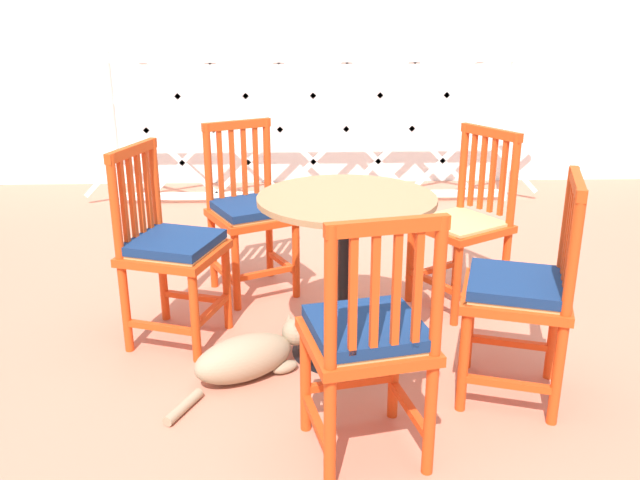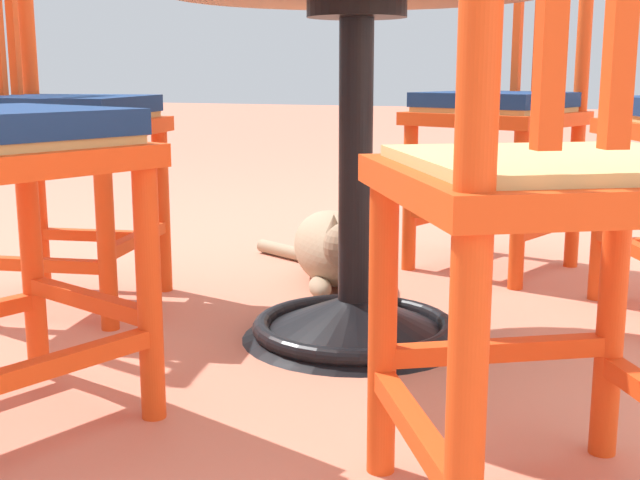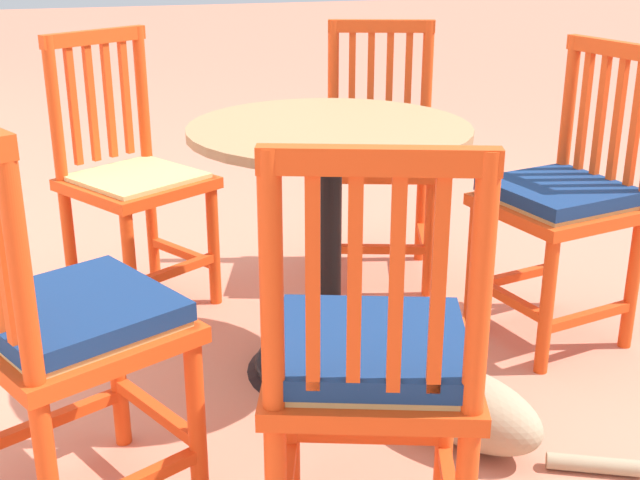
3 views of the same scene
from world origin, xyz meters
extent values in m
plane|color=#C6755B|center=(0.00, 0.00, 0.00)|extent=(24.00, 24.00, 0.00)
cube|color=white|center=(0.00, 3.39, 1.40)|extent=(10.00, 0.20, 2.80)
cylinder|color=white|center=(-1.57, 2.65, 0.58)|extent=(0.06, 0.06, 1.16)
cylinder|color=white|center=(1.47, 2.65, 0.58)|extent=(0.06, 0.06, 1.16)
cube|color=white|center=(-0.05, 2.65, 0.06)|extent=(3.04, 0.04, 0.05)
cube|color=white|center=(-0.05, 2.65, 1.10)|extent=(3.04, 0.04, 0.05)
cube|color=white|center=(-1.32, 2.65, 0.58)|extent=(1.05, 0.02, 1.05)
cube|color=white|center=(-0.81, 2.65, 0.58)|extent=(1.05, 0.02, 1.05)
cube|color=white|center=(-0.30, 2.65, 0.58)|extent=(1.05, 0.02, 1.05)
cube|color=white|center=(0.20, 2.65, 0.58)|extent=(1.05, 0.02, 1.05)
cube|color=white|center=(0.71, 2.65, 0.58)|extent=(1.05, 0.02, 1.05)
cube|color=white|center=(1.22, 2.65, 0.58)|extent=(1.05, 0.02, 1.05)
cube|color=white|center=(-1.32, 2.65, 0.58)|extent=(1.05, 0.02, 1.05)
cube|color=white|center=(-0.81, 2.65, 0.58)|extent=(1.05, 0.02, 1.05)
cube|color=white|center=(-0.30, 2.65, 0.58)|extent=(1.05, 0.02, 1.05)
cube|color=white|center=(0.20, 2.65, 0.58)|extent=(1.05, 0.02, 1.05)
cube|color=white|center=(0.71, 2.65, 0.58)|extent=(1.05, 0.02, 1.05)
cube|color=white|center=(1.22, 2.65, 0.58)|extent=(1.05, 0.02, 1.05)
cone|color=black|center=(0.03, 0.23, 0.05)|extent=(0.48, 0.48, 0.10)
torus|color=black|center=(0.03, 0.23, 0.03)|extent=(0.44, 0.44, 0.04)
cylinder|color=black|center=(0.03, 0.23, 0.37)|extent=(0.07, 0.07, 0.66)
cylinder|color=black|center=(0.03, 0.23, 0.68)|extent=(0.20, 0.20, 0.04)
cylinder|color=#9E754C|center=(0.03, 0.23, 0.72)|extent=(0.76, 0.76, 0.02)
cylinder|color=#D64214|center=(-0.16, -0.36, 0.23)|extent=(0.04, 0.04, 0.45)
cylinder|color=#D64214|center=(0.18, -0.29, 0.23)|extent=(0.04, 0.04, 0.45)
cylinder|color=#D64214|center=(-0.08, -0.70, 0.46)|extent=(0.04, 0.04, 0.91)
cylinder|color=#D64214|center=(0.25, -0.62, 0.46)|extent=(0.04, 0.04, 0.91)
cube|color=#D64214|center=(-0.12, -0.53, 0.14)|extent=(0.10, 0.34, 0.03)
cube|color=#D64214|center=(0.21, -0.46, 0.14)|extent=(0.10, 0.34, 0.03)
cube|color=#D64214|center=(0.01, -0.33, 0.17)|extent=(0.34, 0.10, 0.03)
cube|color=#D64214|center=(0.05, -0.49, 0.43)|extent=(0.48, 0.48, 0.04)
cube|color=tan|center=(0.05, -0.49, 0.45)|extent=(0.42, 0.42, 0.02)
cube|color=#D64214|center=(-0.02, -0.68, 0.68)|extent=(0.03, 0.02, 0.39)
cube|color=#D64214|center=(0.05, -0.67, 0.68)|extent=(0.03, 0.02, 0.39)
cube|color=#D64214|center=(0.11, -0.65, 0.68)|extent=(0.03, 0.02, 0.39)
cube|color=#D64214|center=(0.18, -0.64, 0.68)|extent=(0.03, 0.02, 0.39)
cube|color=#D64214|center=(0.08, -0.66, 0.89)|extent=(0.38, 0.11, 0.04)
cube|color=navy|center=(0.05, -0.49, 0.48)|extent=(0.43, 0.43, 0.04)
cylinder|color=#D64214|center=(0.45, -0.26, 0.23)|extent=(0.04, 0.04, 0.45)
cylinder|color=#D64214|center=(0.55, 0.07, 0.23)|extent=(0.04, 0.04, 0.45)
cylinder|color=#D64214|center=(0.77, -0.36, 0.46)|extent=(0.04, 0.04, 0.91)
cylinder|color=#D64214|center=(0.87, -0.04, 0.46)|extent=(0.04, 0.04, 0.91)
cube|color=#D64214|center=(0.61, -0.31, 0.14)|extent=(0.33, 0.13, 0.03)
cube|color=#D64214|center=(0.71, 0.02, 0.14)|extent=(0.33, 0.13, 0.03)
cube|color=#D64214|center=(0.50, -0.10, 0.17)|extent=(0.13, 0.33, 0.03)
cube|color=#D64214|center=(0.66, -0.15, 0.43)|extent=(0.50, 0.50, 0.04)
cube|color=tan|center=(0.66, -0.15, 0.45)|extent=(0.44, 0.44, 0.02)
cube|color=#D64214|center=(0.79, -0.29, 0.68)|extent=(0.03, 0.03, 0.39)
cube|color=#D64214|center=(0.81, -0.23, 0.68)|extent=(0.03, 0.03, 0.39)
cube|color=#D64214|center=(0.83, -0.16, 0.68)|extent=(0.03, 0.03, 0.39)
cube|color=#D64214|center=(0.85, -0.10, 0.68)|extent=(0.03, 0.03, 0.39)
cube|color=#D64214|center=(0.82, -0.20, 0.89)|extent=(0.14, 0.37, 0.04)
cube|color=navy|center=(0.66, -0.15, 0.48)|extent=(0.45, 0.45, 0.04)
cylinder|color=#D64214|center=(0.59, 0.47, 0.23)|extent=(0.04, 0.04, 0.45)
cylinder|color=#D64214|center=(0.41, 0.76, 0.23)|extent=(0.04, 0.04, 0.45)
cylinder|color=#D64214|center=(0.87, 0.65, 0.46)|extent=(0.04, 0.04, 0.91)
cylinder|color=#D64214|center=(0.70, 0.94, 0.46)|extent=(0.04, 0.04, 0.91)
cube|color=#D64214|center=(0.73, 0.56, 0.14)|extent=(0.30, 0.20, 0.03)
cube|color=#D64214|center=(0.55, 0.85, 0.14)|extent=(0.30, 0.20, 0.03)
cube|color=#D64214|center=(0.50, 0.62, 0.17)|extent=(0.20, 0.30, 0.03)
cube|color=#D64214|center=(0.64, 0.71, 0.43)|extent=(0.55, 0.55, 0.04)
cube|color=tan|center=(0.64, 0.71, 0.45)|extent=(0.48, 0.48, 0.02)
cube|color=#D64214|center=(0.84, 0.71, 0.68)|extent=(0.03, 0.03, 0.39)
cube|color=#D64214|center=(0.80, 0.77, 0.68)|extent=(0.03, 0.03, 0.39)
cube|color=#D64214|center=(0.77, 0.82, 0.68)|extent=(0.03, 0.03, 0.39)
cube|color=#D64214|center=(0.73, 0.88, 0.68)|extent=(0.03, 0.03, 0.39)
cube|color=#D64214|center=(0.79, 0.80, 0.89)|extent=(0.23, 0.34, 0.04)
cylinder|color=#D64214|center=(-0.19, 0.84, 0.23)|extent=(0.04, 0.04, 0.45)
cylinder|color=#D64214|center=(-0.49, 0.68, 0.23)|extent=(0.04, 0.04, 0.45)
cylinder|color=#D64214|center=(-0.34, 1.14, 0.46)|extent=(0.04, 0.04, 0.91)
cylinder|color=#D64214|center=(-0.64, 0.99, 0.46)|extent=(0.04, 0.04, 0.91)
cube|color=#D64214|center=(-0.26, 0.99, 0.14)|extent=(0.18, 0.32, 0.03)
cube|color=#D64214|center=(-0.57, 0.84, 0.14)|extent=(0.18, 0.32, 0.03)
cube|color=#D64214|center=(-0.34, 0.76, 0.17)|extent=(0.32, 0.18, 0.03)
cube|color=#D64214|center=(-0.42, 0.91, 0.43)|extent=(0.54, 0.54, 0.04)
cube|color=tan|center=(-0.42, 0.91, 0.45)|extent=(0.47, 0.47, 0.02)
cube|color=#D64214|center=(-0.40, 1.11, 0.68)|extent=(0.03, 0.03, 0.39)
cube|color=#D64214|center=(-0.46, 1.08, 0.68)|extent=(0.03, 0.03, 0.39)
cube|color=#D64214|center=(-0.52, 1.05, 0.68)|extent=(0.03, 0.03, 0.39)
cube|color=#D64214|center=(-0.58, 1.02, 0.68)|extent=(0.03, 0.03, 0.39)
cube|color=#D64214|center=(-0.49, 1.06, 0.89)|extent=(0.35, 0.20, 0.04)
cube|color=navy|center=(-0.42, 0.91, 0.48)|extent=(0.48, 0.48, 0.04)
cylinder|color=#D64214|center=(-0.52, 0.48, 0.23)|extent=(0.04, 0.04, 0.45)
cylinder|color=#D64214|center=(-0.63, 0.16, 0.23)|extent=(0.04, 0.04, 0.45)
cylinder|color=#D64214|center=(-0.84, 0.59, 0.46)|extent=(0.04, 0.04, 0.91)
cylinder|color=#D64214|center=(-0.95, 0.26, 0.46)|extent=(0.04, 0.04, 0.91)
cube|color=#D64214|center=(-0.68, 0.53, 0.14)|extent=(0.33, 0.13, 0.03)
cube|color=#D64214|center=(-0.79, 0.21, 0.14)|extent=(0.33, 0.13, 0.03)
cube|color=#D64214|center=(-0.57, 0.32, 0.17)|extent=(0.13, 0.33, 0.03)
cube|color=#D64214|center=(-0.74, 0.37, 0.43)|extent=(0.51, 0.51, 0.04)
cube|color=tan|center=(-0.74, 0.37, 0.45)|extent=(0.44, 0.44, 0.02)
cube|color=#D64214|center=(-0.86, 0.52, 0.68)|extent=(0.03, 0.03, 0.39)
cube|color=#D64214|center=(-0.89, 0.46, 0.68)|extent=(0.03, 0.03, 0.39)
cube|color=#D64214|center=(-0.91, 0.39, 0.68)|extent=(0.03, 0.03, 0.39)
cube|color=#D64214|center=(-0.93, 0.33, 0.68)|extent=(0.03, 0.03, 0.39)
cube|color=#D64214|center=(-0.90, 0.43, 0.89)|extent=(0.15, 0.37, 0.04)
cube|color=navy|center=(-0.74, 0.37, 0.48)|extent=(0.46, 0.46, 0.04)
ellipsoid|color=#9E896B|center=(-0.41, 0.01, 0.10)|extent=(0.48, 0.39, 0.19)
ellipsoid|color=silver|center=(-0.32, 0.06, 0.08)|extent=(0.23, 0.22, 0.14)
sphere|color=#9E896B|center=(-0.19, 0.13, 0.15)|extent=(0.12, 0.12, 0.12)
ellipsoid|color=silver|center=(-0.16, 0.15, 0.14)|extent=(0.06, 0.07, 0.04)
cone|color=#9E896B|center=(-0.22, 0.15, 0.20)|extent=(0.04, 0.04, 0.04)
cone|color=#9E896B|center=(-0.19, 0.10, 0.20)|extent=(0.04, 0.04, 0.04)
ellipsoid|color=#9E896B|center=(-0.29, 0.14, 0.03)|extent=(0.13, 0.11, 0.05)
ellipsoid|color=#9E896B|center=(-0.24, 0.04, 0.03)|extent=(0.13, 0.11, 0.05)
cylinder|color=#9E896B|center=(-0.63, -0.24, 0.02)|extent=(0.13, 0.22, 0.04)
camera|label=1|loc=(-0.18, -2.50, 1.50)|focal=37.90mm
camera|label=2|loc=(1.64, 0.81, 0.56)|focal=46.82mm
camera|label=3|loc=(-2.09, 0.86, 1.23)|focal=47.65mm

